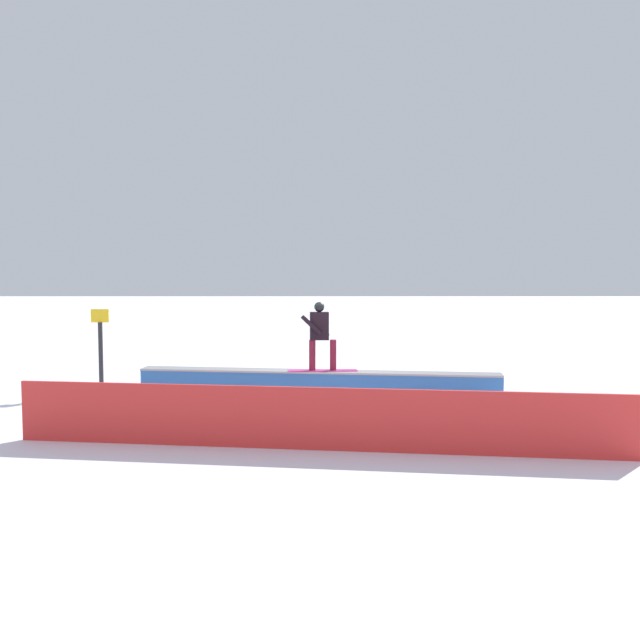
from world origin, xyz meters
The scene contains 5 objects.
ground_plane centered at (0.00, 0.00, 0.00)m, with size 120.00×120.00×0.00m, color white.
grind_box centered at (0.00, 0.00, 0.27)m, with size 7.83×1.52×0.58m.
snowboarder centered at (-0.06, 0.02, 1.40)m, with size 1.51×0.46×1.49m.
safety_fence centered at (0.00, 4.37, 0.48)m, with size 9.61×0.06×0.97m, color red.
trail_marker centered at (4.89, -0.64, 1.01)m, with size 0.40×0.10×1.89m.
Camera 1 is at (-0.04, 14.66, 2.73)m, focal length 38.34 mm.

